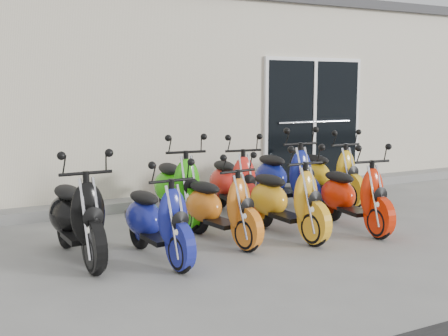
{
  "coord_description": "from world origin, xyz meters",
  "views": [
    {
      "loc": [
        -3.39,
        -5.86,
        1.8
      ],
      "look_at": [
        0.0,
        0.6,
        0.75
      ],
      "focal_mm": 45.0,
      "sensor_mm": 36.0,
      "label": 1
    }
  ],
  "objects_px": {
    "scooter_front_black": "(77,204)",
    "scooter_front_orange_a": "(220,196)",
    "scooter_front_orange_b": "(286,189)",
    "scooter_back_blue": "(285,168)",
    "scooter_front_red": "(354,186)",
    "scooter_back_green": "(177,177)",
    "scooter_front_blue": "(157,208)",
    "scooter_back_yellow": "(329,166)",
    "scooter_back_red": "(233,174)"
  },
  "relations": [
    {
      "from": "scooter_front_orange_b",
      "to": "scooter_back_yellow",
      "type": "relative_size",
      "value": 0.98
    },
    {
      "from": "scooter_back_red",
      "to": "scooter_back_yellow",
      "type": "bearing_deg",
      "value": 6.88
    },
    {
      "from": "scooter_front_black",
      "to": "scooter_front_orange_b",
      "type": "xyz_separation_m",
      "value": [
        2.47,
        -0.2,
        -0.03
      ]
    },
    {
      "from": "scooter_front_black",
      "to": "scooter_back_red",
      "type": "relative_size",
      "value": 1.02
    },
    {
      "from": "scooter_back_yellow",
      "to": "scooter_front_blue",
      "type": "bearing_deg",
      "value": -156.82
    },
    {
      "from": "scooter_back_blue",
      "to": "scooter_front_blue",
      "type": "bearing_deg",
      "value": -149.95
    },
    {
      "from": "scooter_front_black",
      "to": "scooter_front_orange_a",
      "type": "xyz_separation_m",
      "value": [
        1.64,
        -0.07,
        -0.06
      ]
    },
    {
      "from": "scooter_front_orange_a",
      "to": "scooter_front_orange_b",
      "type": "relative_size",
      "value": 0.94
    },
    {
      "from": "scooter_front_red",
      "to": "scooter_back_green",
      "type": "height_order",
      "value": "scooter_back_green"
    },
    {
      "from": "scooter_front_red",
      "to": "scooter_back_red",
      "type": "height_order",
      "value": "scooter_back_red"
    },
    {
      "from": "scooter_front_orange_b",
      "to": "scooter_back_blue",
      "type": "distance_m",
      "value": 1.5
    },
    {
      "from": "scooter_back_blue",
      "to": "scooter_front_orange_a",
      "type": "bearing_deg",
      "value": -144.93
    },
    {
      "from": "scooter_front_red",
      "to": "scooter_back_green",
      "type": "relative_size",
      "value": 0.93
    },
    {
      "from": "scooter_front_black",
      "to": "scooter_front_orange_b",
      "type": "height_order",
      "value": "scooter_front_black"
    },
    {
      "from": "scooter_back_red",
      "to": "scooter_back_yellow",
      "type": "xyz_separation_m",
      "value": [
        1.7,
        0.0,
        -0.0
      ]
    },
    {
      "from": "scooter_front_black",
      "to": "scooter_front_red",
      "type": "bearing_deg",
      "value": -7.82
    },
    {
      "from": "scooter_front_orange_a",
      "to": "scooter_back_yellow",
      "type": "bearing_deg",
      "value": 16.39
    },
    {
      "from": "scooter_front_blue",
      "to": "scooter_back_green",
      "type": "bearing_deg",
      "value": 55.3
    },
    {
      "from": "scooter_front_blue",
      "to": "scooter_back_blue",
      "type": "height_order",
      "value": "scooter_back_blue"
    },
    {
      "from": "scooter_front_orange_a",
      "to": "scooter_front_red",
      "type": "bearing_deg",
      "value": -16.77
    },
    {
      "from": "scooter_back_blue",
      "to": "scooter_front_orange_b",
      "type": "bearing_deg",
      "value": -122.39
    },
    {
      "from": "scooter_front_red",
      "to": "scooter_back_blue",
      "type": "bearing_deg",
      "value": 100.44
    },
    {
      "from": "scooter_front_orange_a",
      "to": "scooter_front_red",
      "type": "height_order",
      "value": "scooter_front_red"
    },
    {
      "from": "scooter_front_orange_a",
      "to": "scooter_back_blue",
      "type": "xyz_separation_m",
      "value": [
        1.65,
        1.12,
        0.08
      ]
    },
    {
      "from": "scooter_front_black",
      "to": "scooter_front_orange_b",
      "type": "bearing_deg",
      "value": -7.01
    },
    {
      "from": "scooter_front_orange_b",
      "to": "scooter_back_yellow",
      "type": "height_order",
      "value": "scooter_back_yellow"
    },
    {
      "from": "scooter_back_yellow",
      "to": "scooter_front_orange_a",
      "type": "bearing_deg",
      "value": -155.17
    },
    {
      "from": "scooter_back_red",
      "to": "scooter_back_yellow",
      "type": "distance_m",
      "value": 1.7
    },
    {
      "from": "scooter_front_orange_b",
      "to": "scooter_back_red",
      "type": "height_order",
      "value": "scooter_back_red"
    },
    {
      "from": "scooter_front_black",
      "to": "scooter_front_blue",
      "type": "distance_m",
      "value": 0.83
    },
    {
      "from": "scooter_front_blue",
      "to": "scooter_back_yellow",
      "type": "xyz_separation_m",
      "value": [
        3.41,
        1.47,
        0.04
      ]
    },
    {
      "from": "scooter_front_orange_b",
      "to": "scooter_back_red",
      "type": "bearing_deg",
      "value": 87.72
    },
    {
      "from": "scooter_front_black",
      "to": "scooter_back_yellow",
      "type": "bearing_deg",
      "value": 12.52
    },
    {
      "from": "scooter_front_black",
      "to": "scooter_front_red",
      "type": "relative_size",
      "value": 1.07
    },
    {
      "from": "scooter_back_blue",
      "to": "scooter_back_yellow",
      "type": "bearing_deg",
      "value": 4.18
    },
    {
      "from": "scooter_front_black",
      "to": "scooter_front_orange_a",
      "type": "height_order",
      "value": "scooter_front_black"
    },
    {
      "from": "scooter_front_orange_a",
      "to": "scooter_back_red",
      "type": "height_order",
      "value": "scooter_back_red"
    },
    {
      "from": "scooter_front_red",
      "to": "scooter_back_green",
      "type": "xyz_separation_m",
      "value": [
        -1.83,
        1.4,
        0.05
      ]
    },
    {
      "from": "scooter_front_orange_a",
      "to": "scooter_back_yellow",
      "type": "distance_m",
      "value": 2.78
    },
    {
      "from": "scooter_front_orange_b",
      "to": "scooter_back_blue",
      "type": "xyz_separation_m",
      "value": [
        0.82,
        1.25,
        0.05
      ]
    },
    {
      "from": "scooter_front_black",
      "to": "scooter_back_yellow",
      "type": "xyz_separation_m",
      "value": [
        4.15,
        1.1,
        -0.01
      ]
    },
    {
      "from": "scooter_front_blue",
      "to": "scooter_back_yellow",
      "type": "distance_m",
      "value": 3.71
    },
    {
      "from": "scooter_front_blue",
      "to": "scooter_front_orange_a",
      "type": "height_order",
      "value": "scooter_front_blue"
    },
    {
      "from": "scooter_back_blue",
      "to": "scooter_back_yellow",
      "type": "xyz_separation_m",
      "value": [
        0.86,
        0.05,
        -0.04
      ]
    },
    {
      "from": "scooter_front_blue",
      "to": "scooter_front_red",
      "type": "bearing_deg",
      "value": -3.56
    },
    {
      "from": "scooter_back_green",
      "to": "scooter_back_yellow",
      "type": "distance_m",
      "value": 2.57
    },
    {
      "from": "scooter_front_blue",
      "to": "scooter_front_orange_b",
      "type": "height_order",
      "value": "scooter_front_orange_b"
    },
    {
      "from": "scooter_front_black",
      "to": "scooter_front_orange_a",
      "type": "relative_size",
      "value": 1.11
    },
    {
      "from": "scooter_back_red",
      "to": "scooter_back_green",
      "type": "bearing_deg",
      "value": -171.65
    },
    {
      "from": "scooter_front_red",
      "to": "scooter_back_green",
      "type": "distance_m",
      "value": 2.31
    }
  ]
}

